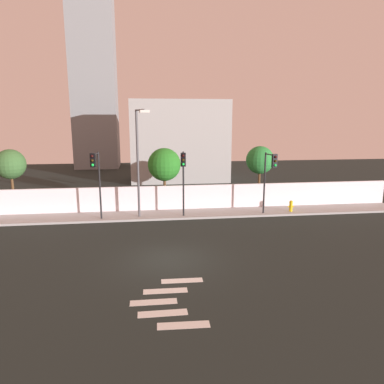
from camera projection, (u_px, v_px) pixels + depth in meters
ground_plane at (169, 260)px, 17.82m from camera, size 80.00×80.00×0.00m
sidewalk at (161, 215)px, 25.77m from camera, size 36.00×2.40×0.15m
perimeter_wall at (160, 198)px, 26.82m from camera, size 36.00×0.18×1.80m
crosswalk_marking at (170, 301)px, 13.81m from camera, size 3.08×3.90×0.01m
traffic_light_left at (183, 170)px, 24.16m from camera, size 0.36×1.15×4.51m
traffic_light_center at (96, 171)px, 23.40m from camera, size 0.47×1.21×4.57m
traffic_light_right at (270, 170)px, 24.74m from camera, size 0.46×1.49×4.39m
street_lamp_curbside at (139, 155)px, 23.96m from camera, size 0.95×2.34×7.30m
fire_hydrant at (291, 205)px, 26.40m from camera, size 0.44×0.26×0.82m
roadside_tree_leftmost at (10, 164)px, 26.22m from camera, size 2.19×2.19×4.68m
roadside_tree_midleft at (164, 165)px, 27.68m from camera, size 2.55×2.55×4.65m
roadside_tree_midright at (260, 160)px, 28.59m from camera, size 2.21×2.21×4.72m
low_building_distant at (179, 141)px, 40.08m from camera, size 10.61×6.00×8.80m
tower_on_skyline at (93, 69)px, 48.59m from camera, size 5.90×5.00×26.76m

